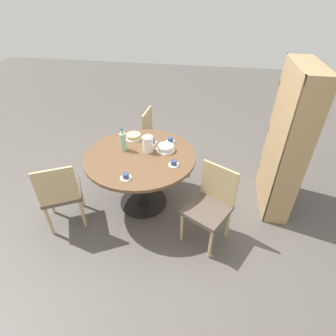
% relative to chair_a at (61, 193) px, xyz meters
% --- Properties ---
extents(ground_plane, '(14.00, 14.00, 0.00)m').
position_rel_chair_a_xyz_m(ground_plane, '(-0.50, 0.78, -0.47)').
color(ground_plane, '#56514C').
extents(dining_table, '(1.28, 1.28, 0.74)m').
position_rel_chair_a_xyz_m(dining_table, '(-0.50, 0.78, 0.10)').
color(dining_table, black).
rests_on(dining_table, ground_plane).
extents(chair_a, '(0.57, 0.57, 0.88)m').
position_rel_chair_a_xyz_m(chair_a, '(0.00, 0.00, 0.00)').
color(chair_a, tan).
rests_on(chair_a, ground_plane).
extents(chair_b, '(0.57, 0.57, 0.88)m').
position_rel_chair_a_xyz_m(chair_b, '(-0.11, 1.63, 0.00)').
color(chair_b, tan).
rests_on(chair_b, ground_plane).
extents(chair_c, '(0.44, 0.44, 0.88)m').
position_rel_chair_a_xyz_m(chair_c, '(-1.43, 0.77, 0.00)').
color(chair_c, tan).
rests_on(chair_c, ground_plane).
extents(bookshelf, '(0.83, 0.28, 1.73)m').
position_rel_chair_a_xyz_m(bookshelf, '(-0.83, 2.39, 0.39)').
color(bookshelf, tan).
rests_on(bookshelf, ground_plane).
extents(coffee_pot, '(0.12, 0.12, 0.23)m').
position_rel_chair_a_xyz_m(coffee_pot, '(-0.60, 0.86, 0.37)').
color(coffee_pot, white).
rests_on(coffee_pot, dining_table).
extents(water_bottle, '(0.08, 0.08, 0.28)m').
position_rel_chair_a_xyz_m(water_bottle, '(-0.58, 0.57, 0.38)').
color(water_bottle, '#99C6A3').
rests_on(water_bottle, dining_table).
extents(cake_main, '(0.22, 0.22, 0.07)m').
position_rel_chair_a_xyz_m(cake_main, '(-0.65, 1.06, 0.30)').
color(cake_main, white).
rests_on(cake_main, dining_table).
extents(cake_second, '(0.21, 0.21, 0.06)m').
position_rel_chair_a_xyz_m(cake_second, '(-0.86, 0.60, 0.30)').
color(cake_second, white).
rests_on(cake_second, dining_table).
extents(cup_a, '(0.12, 0.12, 0.06)m').
position_rel_chair_a_xyz_m(cup_a, '(-0.36, 1.20, 0.29)').
color(cup_a, white).
rests_on(cup_a, dining_table).
extents(cup_b, '(0.12, 0.12, 0.06)m').
position_rel_chair_a_xyz_m(cup_b, '(-0.78, 0.86, 0.29)').
color(cup_b, white).
rests_on(cup_b, dining_table).
extents(cup_c, '(0.12, 0.12, 0.06)m').
position_rel_chair_a_xyz_m(cup_c, '(-0.05, 0.76, 0.29)').
color(cup_c, white).
rests_on(cup_c, dining_table).
extents(cup_d, '(0.12, 0.12, 0.06)m').
position_rel_chair_a_xyz_m(cup_d, '(-0.85, 1.08, 0.29)').
color(cup_d, white).
rests_on(cup_d, dining_table).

